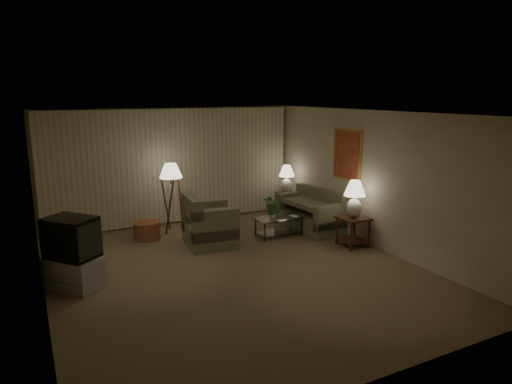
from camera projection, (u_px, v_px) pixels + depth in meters
ground at (235, 271)px, 7.92m from camera, size 7.00×7.00×0.00m
room_shell at (203, 160)px, 8.87m from camera, size 6.04×7.02×2.72m
sofa at (309, 214)px, 10.23m from camera, size 1.74×1.07×0.71m
armchair at (210, 225)px, 9.17m from camera, size 1.16×1.12×0.83m
side_table_near at (353, 226)px, 9.11m from camera, size 0.55×0.55×0.60m
side_table_far at (286, 201)px, 11.38m from camera, size 0.45×0.38×0.60m
table_lamp_near at (355, 196)px, 8.98m from camera, size 0.43×0.43×0.75m
table_lamp_far at (287, 176)px, 11.25m from camera, size 0.40×0.40×0.69m
coffee_table at (279, 224)px, 9.78m from camera, size 1.03×0.56×0.41m
tv_cabinet at (74, 272)px, 7.20m from camera, size 1.39×1.38×0.50m
crt_tv at (71, 238)px, 7.08m from camera, size 1.28×1.27×0.65m
floor_lamp at (172, 196)px, 9.98m from camera, size 0.50×0.50×1.53m
ottoman at (147, 230)px, 9.61m from camera, size 0.73×0.73×0.37m
vase at (273, 214)px, 9.67m from camera, size 0.17×0.17×0.16m
flowers at (273, 200)px, 9.60m from camera, size 0.48×0.43×0.46m
book at (291, 217)px, 9.78m from camera, size 0.19×0.24×0.02m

